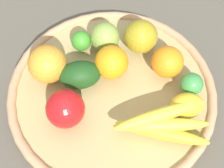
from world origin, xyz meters
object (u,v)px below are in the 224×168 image
object	(u,v)px
orange_1	(167,62)
lime_0	(192,84)
orange_0	(111,62)
apple_0	(65,109)
banana_bunch	(160,125)
apple_1	(141,37)
orange_2	(47,64)
apple_2	(105,37)
avocado	(80,75)
lime_1	(81,41)
lemon_0	(187,105)

from	to	relation	value
orange_1	lime_0	bearing A→B (deg)	92.09
orange_0	apple_0	distance (m)	0.14
banana_bunch	apple_1	world-z (taller)	apple_1
orange_2	apple_0	bearing A→B (deg)	70.90
apple_2	orange_1	xyz separation A→B (m)	(-0.05, 0.14, 0.00)
apple_0	lime_0	distance (m)	0.26
avocado	banana_bunch	bearing A→B (deg)	102.97
apple_1	lime_1	bearing A→B (deg)	-42.11
lemon_0	banana_bunch	bearing A→B (deg)	-4.87
avocado	orange_0	world-z (taller)	orange_0
lime_1	apple_1	bearing A→B (deg)	137.89
orange_1	lime_1	bearing A→B (deg)	-61.56
avocado	apple_0	bearing A→B (deg)	31.84
banana_bunch	orange_1	bearing A→B (deg)	-142.11
banana_bunch	lime_1	world-z (taller)	banana_bunch
orange_0	apple_0	bearing A→B (deg)	8.67
orange_1	lime_0	size ratio (longest dim) A/B	1.43
banana_bunch	lime_0	world-z (taller)	banana_bunch
apple_2	apple_0	distance (m)	0.20
lime_0	avocado	bearing A→B (deg)	-46.94
apple_2	apple_1	world-z (taller)	apple_1
orange_0	lemon_0	bearing A→B (deg)	105.49
avocado	lime_1	distance (m)	0.10
avocado	orange_2	bearing A→B (deg)	-58.85
lime_1	apple_0	size ratio (longest dim) A/B	0.59
banana_bunch	apple_1	distance (m)	0.21
apple_0	apple_1	world-z (taller)	apple_0
orange_0	orange_1	bearing A→B (deg)	138.75
orange_2	banana_bunch	bearing A→B (deg)	107.79
avocado	orange_0	distance (m)	0.07
orange_1	apple_0	bearing A→B (deg)	-13.90
orange_0	lime_1	bearing A→B (deg)	-87.03
orange_0	orange_2	world-z (taller)	orange_2
apple_1	orange_0	bearing A→B (deg)	4.08
avocado	lime_1	xyz separation A→B (m)	(-0.06, -0.07, -0.01)
lemon_0	apple_0	world-z (taller)	apple_0
lime_1	lemon_0	xyz separation A→B (m)	(-0.05, 0.27, 0.00)
apple_2	lemon_0	xyz separation A→B (m)	(-0.01, 0.23, -0.01)
avocado	apple_1	bearing A→B (deg)	173.78
orange_0	lime_1	xyz separation A→B (m)	(0.00, -0.10, -0.01)
lime_0	lime_1	bearing A→B (deg)	-68.17
banana_bunch	lime_1	xyz separation A→B (m)	(-0.02, -0.26, -0.00)
avocado	lime_0	distance (m)	0.23
orange_0	lemon_0	size ratio (longest dim) A/B	1.09
apple_2	lime_0	world-z (taller)	apple_2
banana_bunch	orange_1	distance (m)	0.14
banana_bunch	apple_1	xyz separation A→B (m)	(-0.12, -0.17, 0.01)
banana_bunch	apple_1	size ratio (longest dim) A/B	2.39
banana_bunch	orange_2	size ratio (longest dim) A/B	2.21
lime_0	lemon_0	bearing A→B (deg)	30.72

